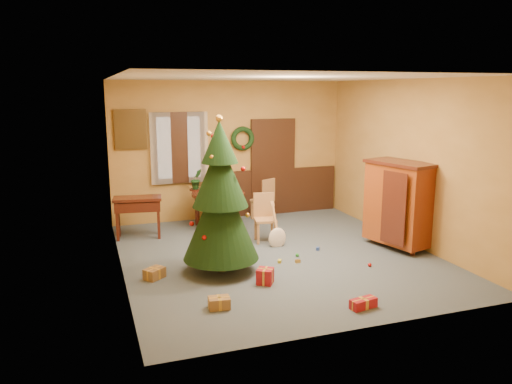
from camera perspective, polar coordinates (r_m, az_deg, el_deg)
name	(u,v)px	position (r m, az deg, el deg)	size (l,w,h in m)	color
room_envelope	(240,166)	(10.70, -1.80, 3.02)	(5.50, 5.50, 5.50)	#333F4B
dining_table	(219,203)	(9.89, -4.31, -1.30)	(1.06, 1.06, 0.73)	black
urn	(218,187)	(9.82, -4.34, 0.52)	(0.28, 0.28, 0.20)	slate
centerpiece_plant	(218,172)	(9.77, -4.36, 2.29)	(0.37, 0.32, 0.41)	#1E4C23
chair_near	(265,216)	(9.08, 0.98, -2.71)	(0.44, 0.44, 0.87)	#A07440
chair_far	(265,198)	(10.55, 1.02, -0.65)	(0.52, 0.52, 0.88)	#A07440
guitar	(277,226)	(8.75, 2.46, -3.85)	(0.33, 0.15, 0.77)	#EFDDC7
plant_stand	(197,203)	(10.18, -6.76, -1.21)	(0.29, 0.29, 0.75)	black
stand_plant	(196,179)	(10.09, -6.83, 1.49)	(0.22, 0.18, 0.41)	#19471E
christmas_tree	(220,199)	(7.41, -4.09, -0.84)	(1.15, 1.15, 2.36)	#382111
writing_desk	(138,207)	(9.48, -13.36, -1.70)	(0.92, 0.54, 0.77)	black
sideboard	(399,202)	(8.96, 16.00, -1.10)	(0.90, 1.30, 1.52)	#5A150A
gift_a	(219,303)	(6.48, -4.23, -12.51)	(0.29, 0.22, 0.14)	brown
gift_b	(265,276)	(7.21, 1.05, -9.59)	(0.30, 0.30, 0.22)	maroon
gift_c	(155,273)	(7.54, -11.52, -9.09)	(0.35, 0.34, 0.16)	brown
gift_d	(363,303)	(6.61, 12.17, -12.33)	(0.37, 0.21, 0.13)	maroon
toy_a	(318,249)	(8.72, 7.07, -6.44)	(0.08, 0.05, 0.05)	#234199
toy_b	(297,255)	(8.35, 4.74, -7.19)	(0.06, 0.06, 0.06)	#238223
toy_c	(280,261)	(8.05, 2.71, -7.91)	(0.08, 0.05, 0.05)	gold
toy_d	(370,265)	(8.07, 12.87, -8.12)	(0.06, 0.06, 0.06)	#AE100B
toy_e	(298,261)	(8.07, 4.79, -7.90)	(0.08, 0.05, 0.05)	#C5882E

